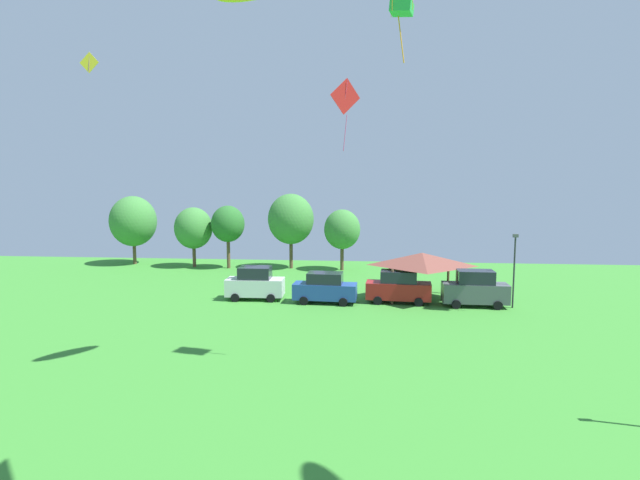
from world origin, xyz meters
TOP-DOWN VIEW (x-y plane):
  - kite_flying_4 at (-18.59, 39.44)m, footprint 1.56×0.20m
  - kite_flying_6 at (0.45, 39.00)m, footprint 2.05×1.50m
  - parked_car_leftmost at (-6.49, 40.18)m, footprint 4.44×2.16m
  - parked_car_second_from_left at (-1.02, 39.48)m, footprint 4.80×2.12m
  - parked_car_third_from_left at (4.45, 40.04)m, footprint 4.91×2.23m
  - parked_car_rightmost_in_row at (9.92, 39.47)m, footprint 4.68×1.97m
  - park_pavilion at (6.32, 41.64)m, footprint 6.09×5.35m
  - light_post_1 at (12.56, 39.29)m, footprint 0.36×0.20m
  - treeline_tree_0 at (-23.62, 55.64)m, footprint 5.03×5.03m
  - treeline_tree_1 at (-16.38, 54.46)m, footprint 4.02×4.02m
  - treeline_tree_2 at (-12.48, 53.98)m, footprint 3.48×3.48m
  - treeline_tree_3 at (-5.88, 54.54)m, footprint 4.80×4.80m
  - treeline_tree_4 at (-0.47, 53.89)m, footprint 3.70×3.70m

SIDE VIEW (x-z plane):
  - parked_car_second_from_left at x=-1.02m, z-range -0.01..2.30m
  - parked_car_third_from_left at x=4.45m, z-range -0.02..2.41m
  - parked_car_leftmost at x=-6.49m, z-range -0.03..2.52m
  - parked_car_rightmost_in_row at x=9.92m, z-range -0.04..2.63m
  - light_post_1 at x=12.56m, z-range 0.39..5.74m
  - park_pavilion at x=6.32m, z-range 1.28..4.88m
  - treeline_tree_1 at x=-16.38m, z-range 0.97..7.36m
  - treeline_tree_4 at x=-0.47m, z-range 1.08..7.35m
  - treeline_tree_2 at x=-12.48m, z-range 1.36..7.98m
  - treeline_tree_0 at x=-23.62m, z-range 0.99..8.53m
  - treeline_tree_3 at x=-5.88m, z-range 1.27..9.12m
  - kite_flying_6 at x=0.45m, z-range 12.32..17.36m
  - kite_flying_4 at x=-18.59m, z-range 17.05..18.61m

